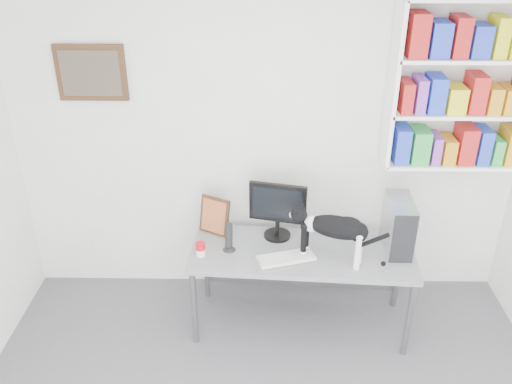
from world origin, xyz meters
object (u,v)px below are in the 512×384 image
desk (300,288)px  soup_can (201,249)px  cat (334,238)px  monitor (278,210)px  bookshelf (462,86)px  leaning_print (215,215)px  keyboard (286,258)px  speaker (229,237)px  pc_tower (398,225)px

desk → soup_can: size_ratio=15.64×
desk → cat: bearing=-27.3°
monitor → bookshelf: bearing=22.2°
monitor → leaning_print: size_ratio=1.52×
monitor → keyboard: 0.39m
bookshelf → soup_can: bookshelf is taller
keyboard → desk: bearing=25.5°
bookshelf → desk: size_ratio=0.74×
bookshelf → keyboard: bearing=-157.1°
bookshelf → speaker: size_ratio=5.36×
desk → monitor: bearing=136.2°
pc_tower → leaning_print: size_ratio=1.29×
desk → speaker: 0.72m
speaker → soup_can: speaker is taller
bookshelf → soup_can: bearing=-165.7°
speaker → leaning_print: 0.28m
leaning_print → pc_tower: bearing=19.5°
leaning_print → soup_can: 0.35m
speaker → soup_can: (-0.21, -0.08, -0.06)m
bookshelf → speaker: bookshelf is taller
desk → speaker: (-0.55, 0.01, 0.46)m
keyboard → leaning_print: leaning_print is taller
leaning_print → soup_can: bearing=-76.0°
keyboard → speaker: size_ratio=1.80×
keyboard → speaker: bearing=146.7°
bookshelf → leaning_print: 2.07m
pc_tower → cat: pc_tower is taller
desk → monitor: monitor is taller
bookshelf → cat: bookshelf is taller
desk → monitor: size_ratio=3.56×
desk → pc_tower: pc_tower is taller
bookshelf → desk: bearing=-159.9°
cat → monitor: bearing=159.1°
keyboard → leaning_print: bearing=128.8°
desk → leaning_print: 0.88m
keyboard → soup_can: size_ratio=3.90×
pc_tower → cat: size_ratio=0.63×
leaning_print → cat: (0.89, -0.39, 0.04)m
keyboard → soup_can: bearing=158.6°
speaker → leaning_print: leaning_print is taller
monitor → speaker: 0.43m
monitor → speaker: monitor is taller
monitor → leaning_print: bearing=-173.5°
keyboard → monitor: bearing=83.3°
cat → desk: bearing=167.8°
monitor → cat: size_ratio=0.73×
soup_can → cat: (0.97, -0.06, 0.14)m
speaker → leaning_print: size_ratio=0.75×
desk → pc_tower: size_ratio=4.18×
desk → speaker: bearing=-177.0°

